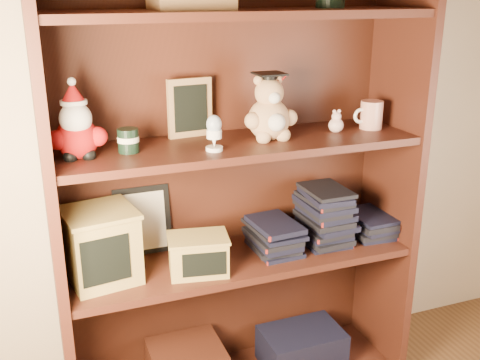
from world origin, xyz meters
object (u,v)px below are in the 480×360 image
object	(u,v)px
bookcase	(234,187)
grad_teddy_bear	(270,114)
teacher_mug	(371,115)
treats_box	(101,245)

from	to	relation	value
bookcase	grad_teddy_bear	world-z (taller)	bookcase
teacher_mug	grad_teddy_bear	bearing A→B (deg)	-179.02
grad_teddy_bear	bookcase	bearing A→B (deg)	150.44
bookcase	treats_box	distance (m)	0.47
grad_teddy_bear	teacher_mug	xyz separation A→B (m)	(0.38, 0.01, -0.03)
bookcase	treats_box	size ratio (longest dim) A/B	6.68
teacher_mug	treats_box	bearing A→B (deg)	-179.94
bookcase	treats_box	xyz separation A→B (m)	(-0.45, -0.05, -0.11)
grad_teddy_bear	teacher_mug	distance (m)	0.38
teacher_mug	treats_box	world-z (taller)	teacher_mug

